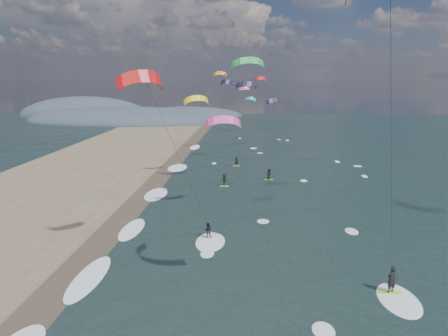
{
  "coord_description": "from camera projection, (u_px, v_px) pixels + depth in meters",
  "views": [
    {
      "loc": [
        1.17,
        -17.92,
        14.38
      ],
      "look_at": [
        -1.0,
        12.0,
        7.0
      ],
      "focal_mm": 30.0,
      "sensor_mm": 36.0,
      "label": 1
    }
  ],
  "objects": [
    {
      "name": "wet_sand_strip",
      "position": [
        92.0,
        252.0,
        31.4
      ],
      "size": [
        3.0,
        240.0,
        0.0
      ],
      "primitive_type": "cube",
      "color": "#382D23",
      "rests_on": "ground"
    },
    {
      "name": "coastal_hills",
      "position": [
        117.0,
        119.0,
        128.49
      ],
      "size": [
        80.0,
        41.0,
        15.0
      ],
      "color": "#3D4756",
      "rests_on": "ground"
    },
    {
      "name": "kitesurfer_near_b",
      "position": [
        171.0,
        143.0,
        28.07
      ],
      "size": [
        6.81,
        8.8,
        15.31
      ],
      "color": "#A2EA29",
      "rests_on": "ground"
    },
    {
      "name": "shoreline_surf",
      "position": [
        124.0,
        230.0,
        35.92
      ],
      "size": [
        2.4,
        79.4,
        0.11
      ],
      "color": "white",
      "rests_on": "ground"
    },
    {
      "name": "far_kitesurfers",
      "position": [
        239.0,
        175.0,
        52.73
      ],
      "size": [
        7.24,
        12.58,
        1.75
      ],
      "color": "#A2EA29",
      "rests_on": "ground"
    },
    {
      "name": "kitesurfer_near_a",
      "position": [
        392.0,
        48.0,
        17.12
      ],
      "size": [
        8.13,
        9.49,
        19.81
      ],
      "color": "#A2EA29",
      "rests_on": "ground"
    },
    {
      "name": "bg_kite_field",
      "position": [
        242.0,
        87.0,
        68.8
      ],
      "size": [
        16.11,
        74.76,
        8.84
      ],
      "color": "green",
      "rests_on": "ground"
    }
  ]
}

